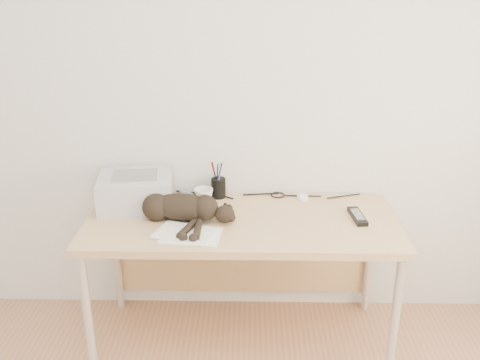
{
  "coord_description": "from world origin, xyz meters",
  "views": [
    {
      "loc": [
        0.04,
        -1.09,
        1.92
      ],
      "look_at": [
        -0.01,
        1.34,
        0.98
      ],
      "focal_mm": 40.0,
      "sensor_mm": 36.0,
      "label": 1
    }
  ],
  "objects_px": {
    "printer": "(136,191)",
    "mouse": "(303,195)",
    "mug": "(204,197)",
    "desk": "(242,235)",
    "cat": "(179,208)",
    "pen_cup": "(218,187)"
  },
  "relations": [
    {
      "from": "printer",
      "to": "mouse",
      "type": "bearing_deg",
      "value": 7.71
    },
    {
      "from": "mug",
      "to": "desk",
      "type": "bearing_deg",
      "value": -23.75
    },
    {
      "from": "desk",
      "to": "cat",
      "type": "distance_m",
      "value": 0.39
    },
    {
      "from": "mug",
      "to": "printer",
      "type": "bearing_deg",
      "value": -176.69
    },
    {
      "from": "printer",
      "to": "pen_cup",
      "type": "xyz_separation_m",
      "value": [
        0.43,
        0.13,
        -0.03
      ]
    },
    {
      "from": "pen_cup",
      "to": "desk",
      "type": "bearing_deg",
      "value": -56.44
    },
    {
      "from": "desk",
      "to": "mug",
      "type": "height_order",
      "value": "mug"
    },
    {
      "from": "desk",
      "to": "printer",
      "type": "distance_m",
      "value": 0.62
    },
    {
      "from": "cat",
      "to": "pen_cup",
      "type": "bearing_deg",
      "value": 66.75
    },
    {
      "from": "printer",
      "to": "mug",
      "type": "xyz_separation_m",
      "value": [
        0.36,
        0.02,
        -0.04
      ]
    },
    {
      "from": "mug",
      "to": "pen_cup",
      "type": "xyz_separation_m",
      "value": [
        0.07,
        0.11,
        0.01
      ]
    },
    {
      "from": "desk",
      "to": "mouse",
      "type": "relative_size",
      "value": 14.27
    },
    {
      "from": "desk",
      "to": "pen_cup",
      "type": "height_order",
      "value": "pen_cup"
    },
    {
      "from": "printer",
      "to": "cat",
      "type": "bearing_deg",
      "value": -34.54
    },
    {
      "from": "printer",
      "to": "cat",
      "type": "height_order",
      "value": "printer"
    },
    {
      "from": "desk",
      "to": "printer",
      "type": "height_order",
      "value": "printer"
    },
    {
      "from": "desk",
      "to": "cat",
      "type": "height_order",
      "value": "cat"
    },
    {
      "from": "cat",
      "to": "desk",
      "type": "bearing_deg",
      "value": 25.53
    },
    {
      "from": "desk",
      "to": "pen_cup",
      "type": "bearing_deg",
      "value": 123.56
    },
    {
      "from": "mouse",
      "to": "cat",
      "type": "bearing_deg",
      "value": -155.22
    },
    {
      "from": "cat",
      "to": "mug",
      "type": "xyz_separation_m",
      "value": [
        0.11,
        0.19,
        -0.02
      ]
    },
    {
      "from": "mouse",
      "to": "pen_cup",
      "type": "bearing_deg",
      "value": 179.45
    }
  ]
}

